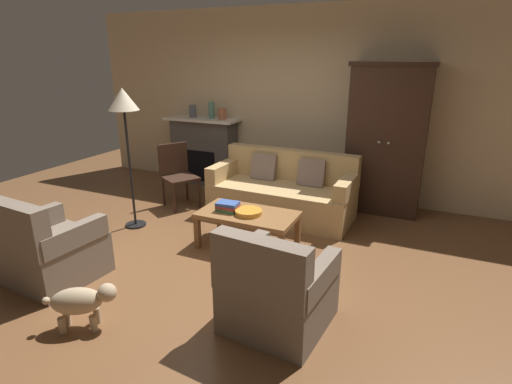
% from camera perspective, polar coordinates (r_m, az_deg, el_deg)
% --- Properties ---
extents(ground_plane, '(9.60, 9.60, 0.00)m').
position_cam_1_polar(ground_plane, '(4.52, -5.42, -9.04)').
color(ground_plane, brown).
extents(back_wall, '(7.20, 0.10, 2.80)m').
position_cam_1_polar(back_wall, '(6.37, 5.87, 12.34)').
color(back_wall, beige).
rests_on(back_wall, ground).
extents(fireplace, '(1.26, 0.48, 1.12)m').
position_cam_1_polar(fireplace, '(6.94, -7.31, 5.84)').
color(fireplace, '#4C4947').
rests_on(fireplace, ground).
extents(armoire, '(1.06, 0.57, 2.03)m').
position_cam_1_polar(armoire, '(5.80, 17.94, 7.08)').
color(armoire, '#382319').
rests_on(armoire, ground).
extents(couch, '(1.93, 0.89, 0.86)m').
position_cam_1_polar(couch, '(5.52, 3.83, -0.12)').
color(couch, tan).
rests_on(couch, ground).
extents(coffee_table, '(1.10, 0.60, 0.42)m').
position_cam_1_polar(coffee_table, '(4.56, -1.18, -3.57)').
color(coffee_table, olive).
rests_on(coffee_table, ground).
extents(fruit_bowl, '(0.30, 0.30, 0.05)m').
position_cam_1_polar(fruit_bowl, '(4.49, -1.08, -2.85)').
color(fruit_bowl, orange).
rests_on(fruit_bowl, coffee_table).
extents(book_stack, '(0.25, 0.19, 0.11)m').
position_cam_1_polar(book_stack, '(4.58, -4.00, -2.07)').
color(book_stack, '#427A4C').
rests_on(book_stack, coffee_table).
extents(mantel_vase_slate, '(0.12, 0.12, 0.20)m').
position_cam_1_polar(mantel_vase_slate, '(6.91, -8.92, 11.20)').
color(mantel_vase_slate, '#565B66').
rests_on(mantel_vase_slate, fireplace).
extents(mantel_vase_jade, '(0.09, 0.09, 0.27)m').
position_cam_1_polar(mantel_vase_jade, '(6.71, -6.30, 11.40)').
color(mantel_vase_jade, slate).
rests_on(mantel_vase_jade, fireplace).
extents(mantel_vase_terracotta, '(0.13, 0.13, 0.17)m').
position_cam_1_polar(mantel_vase_terracotta, '(6.62, -4.77, 10.92)').
color(mantel_vase_terracotta, '#A86042').
rests_on(mantel_vase_terracotta, fireplace).
extents(armchair_near_left, '(0.83, 0.83, 0.88)m').
position_cam_1_polar(armchair_near_left, '(4.41, -27.14, -7.33)').
color(armchair_near_left, '#756656').
rests_on(armchair_near_left, ground).
extents(armchair_near_right, '(0.84, 0.84, 0.88)m').
position_cam_1_polar(armchair_near_right, '(3.31, 2.84, -13.91)').
color(armchair_near_right, '#756656').
rests_on(armchair_near_right, ground).
extents(side_chair_wooden, '(0.60, 0.60, 0.90)m').
position_cam_1_polar(side_chair_wooden, '(5.95, -11.08, 2.90)').
color(side_chair_wooden, '#382319').
rests_on(side_chair_wooden, ground).
extents(floor_lamp, '(0.36, 0.36, 1.74)m').
position_cam_1_polar(floor_lamp, '(5.12, -18.15, 11.22)').
color(floor_lamp, black).
rests_on(floor_lamp, ground).
extents(dog, '(0.51, 0.39, 0.39)m').
position_cam_1_polar(dog, '(3.60, -23.44, -13.96)').
color(dog, tan).
rests_on(dog, ground).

